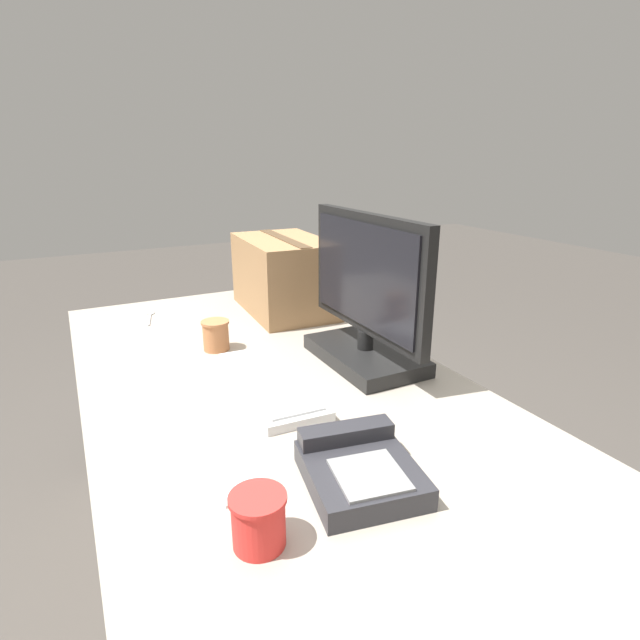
% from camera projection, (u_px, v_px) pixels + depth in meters
% --- Properties ---
extents(ground_plane, '(12.00, 12.00, 0.00)m').
position_uv_depth(ground_plane, '(282.00, 597.00, 1.49)').
color(ground_plane, '#47423D').
extents(office_desk, '(1.80, 0.90, 0.71)m').
position_uv_depth(office_desk, '(279.00, 499.00, 1.38)').
color(office_desk, '#A89E8E').
rests_on(office_desk, ground_plane).
extents(monitor, '(0.51, 0.21, 0.41)m').
position_uv_depth(monitor, '(366.00, 304.00, 1.34)').
color(monitor, black).
rests_on(monitor, office_desk).
extents(keyboard, '(0.44, 0.18, 0.03)m').
position_uv_depth(keyboard, '(270.00, 383.00, 1.23)').
color(keyboard, silver).
rests_on(keyboard, office_desk).
extents(desk_phone, '(0.24, 0.22, 0.07)m').
position_uv_depth(desk_phone, '(359.00, 469.00, 0.88)').
color(desk_phone, '#2D2D33').
rests_on(desk_phone, office_desk).
extents(paper_cup_left, '(0.08, 0.08, 0.09)m').
position_uv_depth(paper_cup_left, '(216.00, 335.00, 1.46)').
color(paper_cup_left, '#BC7547').
rests_on(paper_cup_left, office_desk).
extents(paper_cup_right, '(0.09, 0.09, 0.09)m').
position_uv_depth(paper_cup_right, '(259.00, 520.00, 0.73)').
color(paper_cup_right, red).
rests_on(paper_cup_right, office_desk).
extents(spoon, '(0.16, 0.05, 0.00)m').
position_uv_depth(spoon, '(150.00, 316.00, 1.77)').
color(spoon, '#B2B2B7').
rests_on(spoon, office_desk).
extents(cardboard_box, '(0.44, 0.29, 0.27)m').
position_uv_depth(cardboard_box, '(284.00, 275.00, 1.80)').
color(cardboard_box, '#9E754C').
rests_on(cardboard_box, office_desk).
extents(sticky_note_pad, '(0.08, 0.08, 0.01)m').
position_uv_depth(sticky_note_pad, '(242.00, 486.00, 0.87)').
color(sticky_note_pad, silver).
rests_on(sticky_note_pad, office_desk).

